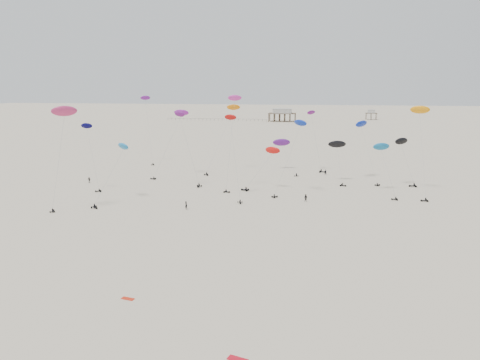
% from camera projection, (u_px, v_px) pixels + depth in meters
% --- Properties ---
extents(ground_plane, '(900.00, 900.00, 0.00)m').
position_uv_depth(ground_plane, '(279.00, 147.00, 215.37)').
color(ground_plane, beige).
extents(pavilion_main, '(21.00, 13.00, 9.80)m').
position_uv_depth(pavilion_main, '(282.00, 116.00, 361.10)').
color(pavilion_main, brown).
rests_on(pavilion_main, ground).
extents(pavilion_small, '(9.00, 7.00, 8.00)m').
position_uv_depth(pavilion_small, '(371.00, 115.00, 379.12)').
color(pavilion_small, brown).
rests_on(pavilion_small, ground).
extents(pier_fence, '(80.20, 0.20, 1.50)m').
position_uv_depth(pier_fence, '(216.00, 120.00, 370.05)').
color(pier_fence, black).
rests_on(pier_fence, ground).
extents(rig_0, '(8.50, 4.91, 21.12)m').
position_uv_depth(rig_0, '(186.00, 138.00, 130.03)').
color(rig_0, black).
rests_on(rig_0, ground).
extents(rig_1, '(8.38, 12.88, 25.15)m').
position_uv_depth(rig_1, '(147.00, 113.00, 171.15)').
color(rig_1, black).
rests_on(rig_1, ground).
extents(rig_2, '(7.16, 5.78, 18.06)m').
position_uv_depth(rig_2, '(90.00, 145.00, 125.84)').
color(rig_2, black).
rests_on(rig_2, ground).
extents(rig_3, '(6.83, 12.67, 21.96)m').
position_uv_depth(rig_3, '(233.00, 142.00, 117.69)').
color(rig_3, black).
rests_on(rig_3, ground).
extents(rig_4, '(9.48, 16.91, 24.80)m').
position_uv_depth(rig_4, '(228.00, 121.00, 154.42)').
color(rig_4, black).
rests_on(rig_4, ground).
extents(rig_5, '(8.98, 12.13, 20.31)m').
position_uv_depth(rig_5, '(297.00, 134.00, 121.98)').
color(rig_5, black).
rests_on(rig_5, ground).
extents(rig_6, '(6.04, 15.39, 16.84)m').
position_uv_depth(rig_6, '(117.00, 159.00, 115.06)').
color(rig_6, black).
rests_on(rig_6, ground).
extents(rig_7, '(4.01, 10.99, 25.76)m').
position_uv_depth(rig_7, '(233.00, 121.00, 126.88)').
color(rig_7, black).
rests_on(rig_7, ground).
extents(rig_8, '(5.88, 7.94, 23.76)m').
position_uv_depth(rig_8, '(63.00, 119.00, 104.87)').
color(rig_8, black).
rests_on(rig_8, ground).
extents(rig_9, '(9.56, 12.81, 22.05)m').
position_uv_depth(rig_9, '(178.00, 121.00, 146.25)').
color(rig_9, black).
rests_on(rig_9, ground).
extents(rig_10, '(6.97, 6.45, 13.61)m').
position_uv_depth(rig_10, '(404.00, 152.00, 132.17)').
color(rig_10, black).
rests_on(rig_10, ground).
extents(rig_11, '(7.07, 7.51, 20.04)m').
position_uv_depth(rig_11, '(315.00, 135.00, 153.20)').
color(rig_11, black).
rests_on(rig_11, ground).
extents(rig_12, '(5.76, 14.48, 16.27)m').
position_uv_depth(rig_12, '(383.00, 153.00, 124.74)').
color(rig_12, black).
rests_on(rig_12, ground).
extents(rig_13, '(5.32, 16.99, 24.92)m').
position_uv_depth(rig_13, '(421.00, 122.00, 123.25)').
color(rig_13, black).
rests_on(rig_13, ground).
extents(rig_14, '(5.56, 11.14, 13.34)m').
position_uv_depth(rig_14, '(338.00, 149.00, 137.82)').
color(rig_14, black).
rests_on(rig_14, ground).
extents(rig_15, '(9.58, 15.65, 16.06)m').
position_uv_depth(rig_15, '(283.00, 145.00, 157.15)').
color(rig_15, black).
rests_on(rig_15, ground).
extents(rig_16, '(7.96, 16.54, 19.92)m').
position_uv_depth(rig_16, '(363.00, 129.00, 140.93)').
color(rig_16, black).
rests_on(rig_16, ground).
extents(rig_17, '(10.34, 8.18, 12.58)m').
position_uv_depth(rig_17, '(265.00, 161.00, 127.81)').
color(rig_17, black).
rests_on(rig_17, ground).
extents(spectator_0, '(0.96, 0.96, 2.22)m').
position_uv_depth(spectator_0, '(186.00, 209.00, 107.68)').
color(spectator_0, black).
rests_on(spectator_0, ground).
extents(spectator_1, '(1.18, 1.10, 2.10)m').
position_uv_depth(spectator_1, '(306.00, 201.00, 114.82)').
color(spectator_1, black).
rests_on(spectator_1, ground).
extents(spectator_2, '(1.22, 0.73, 1.98)m').
position_uv_depth(spectator_2, '(89.00, 183.00, 136.67)').
color(spectator_2, black).
rests_on(spectator_2, ground).
extents(spectator_3, '(0.77, 0.55, 2.06)m').
position_uv_depth(spectator_3, '(325.00, 175.00, 148.35)').
color(spectator_3, black).
rests_on(spectator_3, ground).
extents(grounded_kite_a, '(2.37, 1.50, 0.08)m').
position_uv_depth(grounded_kite_a, '(238.00, 360.00, 48.86)').
color(grounded_kite_a, red).
rests_on(grounded_kite_a, ground).
extents(grounded_kite_b, '(1.90, 1.03, 0.07)m').
position_uv_depth(grounded_kite_b, '(128.00, 299.00, 62.70)').
color(grounded_kite_b, red).
rests_on(grounded_kite_b, ground).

